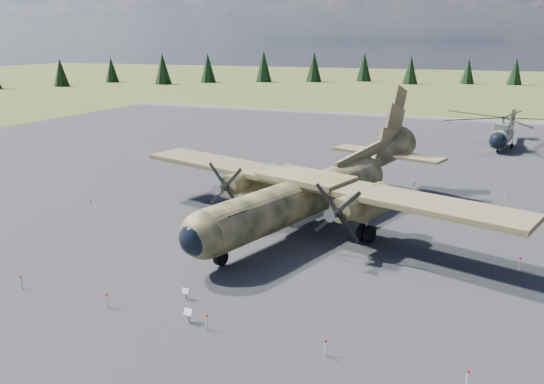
% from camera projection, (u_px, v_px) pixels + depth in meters
% --- Properties ---
extents(ground, '(500.00, 500.00, 0.00)m').
position_uv_depth(ground, '(272.00, 235.00, 38.74)').
color(ground, brown).
rests_on(ground, ground).
extents(apron, '(120.00, 120.00, 0.04)m').
position_uv_depth(apron, '(314.00, 199.00, 47.65)').
color(apron, '#59595E').
rests_on(apron, ground).
extents(transport_plane, '(31.35, 27.96, 10.48)m').
position_uv_depth(transport_plane, '(314.00, 187.00, 40.13)').
color(transport_plane, '#30381E').
rests_on(transport_plane, ground).
extents(helicopter_near, '(19.19, 21.04, 4.33)m').
position_uv_depth(helicopter_near, '(503.00, 126.00, 68.73)').
color(helicopter_near, gray).
rests_on(helicopter_near, ground).
extents(info_placard_left, '(0.43, 0.21, 0.65)m').
position_uv_depth(info_placard_left, '(186.00, 292.00, 28.99)').
color(info_placard_left, gray).
rests_on(info_placard_left, ground).
extents(info_placard_right, '(0.53, 0.30, 0.78)m').
position_uv_depth(info_placard_right, '(188.00, 313.00, 26.54)').
color(info_placard_right, gray).
rests_on(info_placard_right, ground).
extents(barrier_fence, '(33.12, 29.62, 0.85)m').
position_uv_depth(barrier_fence, '(266.00, 228.00, 38.69)').
color(barrier_fence, silver).
rests_on(barrier_fence, ground).
extents(treeline, '(317.93, 320.52, 10.90)m').
position_uv_depth(treeline, '(285.00, 185.00, 34.11)').
color(treeline, black).
rests_on(treeline, ground).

